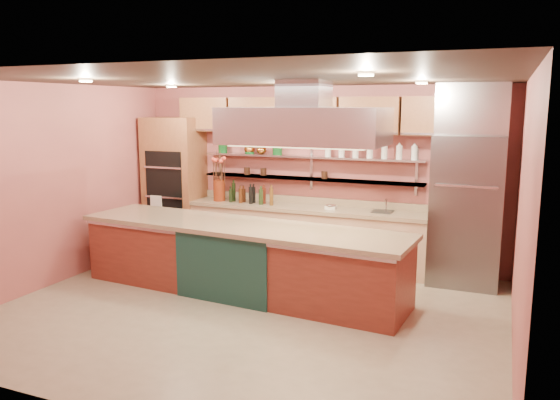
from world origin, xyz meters
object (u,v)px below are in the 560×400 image
at_px(copper_kettle, 262,150).
at_px(kitchen_scale, 331,206).
at_px(refrigerator, 466,211).
at_px(green_canister, 278,149).
at_px(island, 240,258).
at_px(flower_vase, 219,190).

bearing_deg(copper_kettle, kitchen_scale, -9.89).
height_order(refrigerator, green_canister, refrigerator).
height_order(refrigerator, kitchen_scale, refrigerator).
distance_m(kitchen_scale, copper_kettle, 1.51).
relative_size(refrigerator, green_canister, 11.30).
relative_size(refrigerator, island, 0.47).
bearing_deg(refrigerator, kitchen_scale, 179.71).
bearing_deg(green_canister, flower_vase, -167.09).
bearing_deg(kitchen_scale, island, -115.00).
bearing_deg(copper_kettle, flower_vase, -162.00).
distance_m(island, kitchen_scale, 1.80).
bearing_deg(copper_kettle, island, -74.78).
distance_m(refrigerator, green_canister, 3.05).
xyz_separation_m(island, flower_vase, (-1.16, 1.54, 0.63)).
height_order(copper_kettle, green_canister, green_canister).
bearing_deg(kitchen_scale, green_canister, 169.22).
height_order(island, kitchen_scale, kitchen_scale).
bearing_deg(refrigerator, green_canister, 175.54).
height_order(flower_vase, kitchen_scale, flower_vase).
relative_size(island, flower_vase, 12.97).
height_order(kitchen_scale, copper_kettle, copper_kettle).
distance_m(refrigerator, flower_vase, 3.91).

